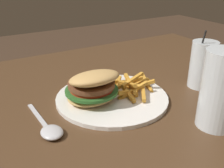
# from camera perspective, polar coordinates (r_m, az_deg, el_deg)

# --- Properties ---
(dining_table) EXTENTS (1.21, 1.26, 0.71)m
(dining_table) POSITION_cam_1_polar(r_m,az_deg,el_deg) (0.64, 10.82, -15.71)
(dining_table) COLOR #4C331E
(dining_table) RESTS_ON ground_plane
(meal_plate_near) EXTENTS (0.29, 0.29, 0.10)m
(meal_plate_near) POSITION_cam_1_polar(r_m,az_deg,el_deg) (0.66, -1.96, -1.54)
(meal_plate_near) COLOR white
(meal_plate_near) RESTS_ON dining_table
(beer_glass) EXTENTS (0.08, 0.08, 0.17)m
(beer_glass) POSITION_cam_1_polar(r_m,az_deg,el_deg) (0.59, 22.49, -1.68)
(beer_glass) COLOR silver
(beer_glass) RESTS_ON dining_table
(juice_glass) EXTENTS (0.07, 0.07, 0.17)m
(juice_glass) POSITION_cam_1_polar(r_m,az_deg,el_deg) (0.78, 19.10, 3.76)
(juice_glass) COLOR silver
(juice_glass) RESTS_ON dining_table
(spoon) EXTENTS (0.05, 0.18, 0.02)m
(spoon) POSITION_cam_1_polar(r_m,az_deg,el_deg) (0.57, -13.24, -9.86)
(spoon) COLOR silver
(spoon) RESTS_ON dining_table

